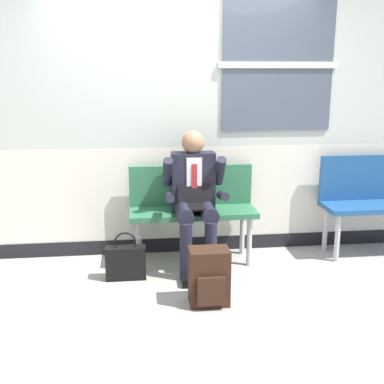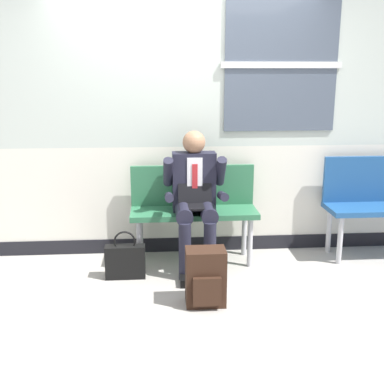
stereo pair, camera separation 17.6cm
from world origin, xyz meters
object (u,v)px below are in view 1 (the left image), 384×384
Objects in this scene: person_seated at (195,196)px; handbag at (126,262)px; bench_empty at (376,196)px; bench_with_person at (192,204)px; backpack at (209,277)px.

handbag is (-0.64, -0.19, -0.53)m from person_seated.
bench_empty is 1.88m from person_seated.
bench_empty is at bearing 0.19° from bench_with_person.
person_seated is 2.78× the size of backpack.
bench_empty is 2.55× the size of handbag.
person_seated reaches higher than backpack.
backpack is 0.86m from handbag.
bench_with_person is 0.94× the size of person_seated.
person_seated is 0.88m from backpack.
handbag is (-0.66, 0.55, -0.07)m from backpack.
handbag is at bearing 140.47° from backpack.
handbag is at bearing -170.94° from bench_empty.
person_seated is at bearing -90.00° from bench_with_person.
person_seated is at bearing 16.94° from handbag.
backpack is (-1.84, -0.95, -0.36)m from bench_empty.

